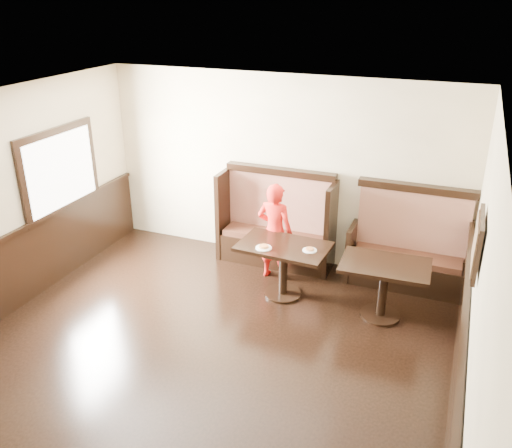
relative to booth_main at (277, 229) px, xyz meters
The scene contains 9 objects.
ground 3.34m from the booth_main, 90.00° to the right, with size 7.00×7.00×0.00m, color black.
room_shell 3.03m from the booth_main, 95.65° to the right, with size 7.00×7.00×7.00m.
booth_main is the anchor object (origin of this frame).
booth_neighbor 1.95m from the booth_main, ahead, with size 1.65×0.72×1.45m.
table_main 1.03m from the booth_main, 65.41° to the right, with size 1.22×0.80×0.76m.
table_neighbor 2.02m from the booth_main, 28.93° to the right, with size 1.12×0.76×0.76m.
child 0.55m from the booth_main, 73.77° to the right, with size 0.52×0.34×1.43m, color red.
pizza_plate_left 1.17m from the booth_main, 79.17° to the right, with size 0.21×0.21×0.04m.
pizza_plate_right 1.27m from the booth_main, 50.62° to the right, with size 0.19×0.19×0.03m.
Camera 1 is at (2.46, -3.76, 3.88)m, focal length 38.00 mm.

